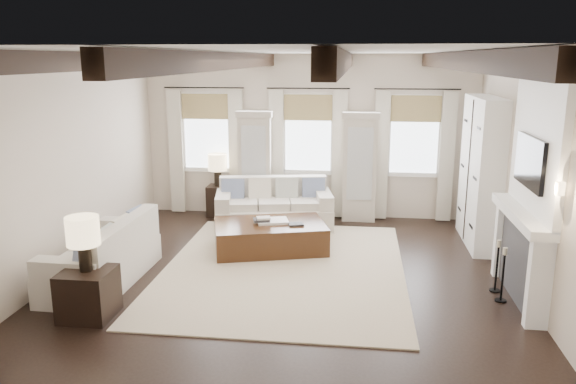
# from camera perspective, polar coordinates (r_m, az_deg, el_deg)

# --- Properties ---
(ground) EXTENTS (7.50, 7.50, 0.00)m
(ground) POSITION_cam_1_polar(r_m,az_deg,el_deg) (7.95, -0.47, -9.64)
(ground) COLOR black
(ground) RESTS_ON ground
(room_shell) EXTENTS (6.54, 7.54, 3.22)m
(room_shell) POSITION_cam_1_polar(r_m,az_deg,el_deg) (8.23, 5.52, 4.83)
(room_shell) COLOR beige
(room_shell) RESTS_ON ground
(area_rug) EXTENTS (3.59, 4.54, 0.02)m
(area_rug) POSITION_cam_1_polar(r_m,az_deg,el_deg) (8.60, -0.41, -7.72)
(area_rug) COLOR #C5B599
(area_rug) RESTS_ON ground
(sofa_back) EXTENTS (2.28, 1.35, 0.92)m
(sofa_back) POSITION_cam_1_polar(r_m,az_deg,el_deg) (10.56, -1.45, -1.64)
(sofa_back) COLOR silver
(sofa_back) RESTS_ON ground
(sofa_left) EXTENTS (1.00, 2.12, 0.90)m
(sofa_left) POSITION_cam_1_polar(r_m,az_deg,el_deg) (8.41, -17.99, -6.36)
(sofa_left) COLOR silver
(sofa_left) RESTS_ON ground
(ottoman) EXTENTS (2.03, 1.56, 0.47)m
(ottoman) POSITION_cam_1_polar(r_m,az_deg,el_deg) (9.32, -1.85, -4.55)
(ottoman) COLOR black
(ottoman) RESTS_ON ground
(tray) EXTENTS (0.58, 0.50, 0.04)m
(tray) POSITION_cam_1_polar(r_m,az_deg,el_deg) (9.29, -1.57, -2.96)
(tray) COLOR white
(tray) RESTS_ON ottoman
(book_lower) EXTENTS (0.30, 0.26, 0.04)m
(book_lower) POSITION_cam_1_polar(r_m,az_deg,el_deg) (9.21, -2.72, -2.86)
(book_lower) COLOR #262628
(book_lower) RESTS_ON tray
(book_upper) EXTENTS (0.26, 0.22, 0.03)m
(book_upper) POSITION_cam_1_polar(r_m,az_deg,el_deg) (9.20, -2.51, -2.66)
(book_upper) COLOR beige
(book_upper) RESTS_ON book_lower
(book_loose) EXTENTS (0.28, 0.24, 0.03)m
(book_loose) POSITION_cam_1_polar(r_m,az_deg,el_deg) (9.13, 0.81, -3.30)
(book_loose) COLOR #262628
(book_loose) RESTS_ON ottoman
(side_table_front) EXTENTS (0.60, 0.60, 0.60)m
(side_table_front) POSITION_cam_1_polar(r_m,az_deg,el_deg) (7.41, -19.63, -9.71)
(side_table_front) COLOR black
(side_table_front) RESTS_ON ground
(lamp_front) EXTENTS (0.40, 0.40, 0.68)m
(lamp_front) POSITION_cam_1_polar(r_m,az_deg,el_deg) (7.15, -20.11, -4.05)
(lamp_front) COLOR black
(lamp_front) RESTS_ON side_table_front
(side_table_back) EXTENTS (0.42, 0.42, 0.62)m
(side_table_back) POSITION_cam_1_polar(r_m,az_deg,el_deg) (11.40, -7.07, -0.88)
(side_table_back) COLOR black
(side_table_back) RESTS_ON ground
(lamp_back) EXTENTS (0.37, 0.37, 0.64)m
(lamp_back) POSITION_cam_1_polar(r_m,az_deg,el_deg) (11.23, -7.18, 2.83)
(lamp_back) COLOR black
(lamp_back) RESTS_ON side_table_back
(candlestick_near) EXTENTS (0.15, 0.15, 0.74)m
(candlestick_near) POSITION_cam_1_polar(r_m,az_deg,el_deg) (7.91, 20.96, -8.28)
(candlestick_near) COLOR black
(candlestick_near) RESTS_ON ground
(candlestick_far) EXTENTS (0.15, 0.15, 0.73)m
(candlestick_far) POSITION_cam_1_polar(r_m,az_deg,el_deg) (8.21, 20.43, -7.46)
(candlestick_far) COLOR black
(candlestick_far) RESTS_ON ground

